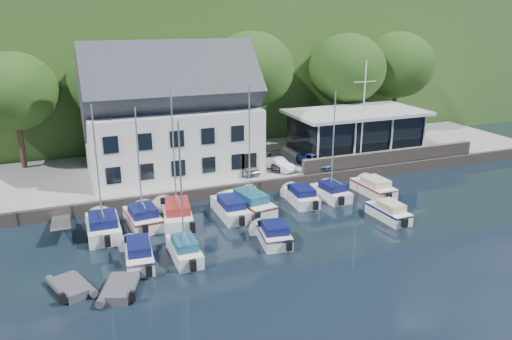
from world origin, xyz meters
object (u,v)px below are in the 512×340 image
object	(u,v)px
boat_r1_5	(301,194)
boat_r2_0	(138,251)
boat_r1_0	(97,168)
dinghy_1	(120,287)
boat_r1_6	(333,147)
harbor_building	(172,121)
boat_r1_1	(139,163)
boat_r1_2	(174,157)
flagpole	(363,113)
boat_r1_7	(373,186)
car_white	(278,164)
boat_r2_4	(389,210)
car_blue	(316,160)
boat_r1_4	(249,149)
boat_r2_1	(181,193)
car_dgrey	(277,161)
car_silver	(245,164)
boat_r2_2	(273,232)
boat_r1_3	(230,206)
dinghy_0	(71,285)
club_pavilion	(355,131)

from	to	relation	value
boat_r1_5	boat_r2_0	distance (m)	14.29
boat_r1_0	dinghy_1	size ratio (longest dim) A/B	3.02
boat_r1_6	harbor_building	bearing A→B (deg)	134.58
boat_r1_1	boat_r1_2	distance (m)	2.37
boat_r2_0	harbor_building	bearing A→B (deg)	74.21
dinghy_1	flagpole	bearing A→B (deg)	49.40
harbor_building	boat_r1_6	distance (m)	13.87
harbor_building	boat_r1_5	world-z (taller)	harbor_building
boat_r1_6	boat_r1_7	xyz separation A→B (m)	(3.80, -0.26, -3.57)
flagpole	boat_r1_7	bearing A→B (deg)	-111.84
car_white	boat_r2_4	world-z (taller)	car_white
car_blue	boat_r1_0	xyz separation A→B (m)	(-18.97, -5.81, 3.05)
boat_r1_4	boat_r2_1	size ratio (longest dim) A/B	1.15
harbor_building	car_dgrey	bearing A→B (deg)	-16.27
car_silver	boat_r1_7	distance (m)	10.94
car_blue	boat_r2_4	world-z (taller)	car_blue
boat_r1_4	boat_r2_2	world-z (taller)	boat_r1_4
boat_r1_0	boat_r1_3	size ratio (longest dim) A/B	1.45
car_blue	boat_r1_5	world-z (taller)	car_blue
boat_r1_3	boat_r2_4	distance (m)	11.41
car_dgrey	boat_r2_2	bearing A→B (deg)	-102.85
flagpole	boat_r1_2	size ratio (longest dim) A/B	0.97
flagpole	dinghy_1	bearing A→B (deg)	-150.48
car_dgrey	dinghy_0	size ratio (longest dim) A/B	1.30
flagpole	boat_r1_5	bearing A→B (deg)	-150.19
boat_r2_4	dinghy_0	xyz separation A→B (m)	(-21.55, -1.97, -0.33)
boat_r2_4	boat_r1_4	bearing A→B (deg)	146.31
harbor_building	boat_r2_0	distance (m)	15.65
flagpole	boat_r2_0	xyz separation A→B (m)	(-21.82, -10.09, -4.89)
boat_r1_2	boat_r2_2	world-z (taller)	boat_r1_2
boat_r1_7	car_dgrey	bearing A→B (deg)	127.86
boat_r1_6	boat_r1_1	bearing A→B (deg)	173.93
boat_r2_4	boat_r1_2	bearing A→B (deg)	157.13
boat_r1_0	boat_r1_6	world-z (taller)	boat_r1_0
boat_r1_5	dinghy_1	bearing A→B (deg)	-146.11
flagpole	boat_r2_1	xyz separation A→B (m)	(-19.18, -10.59, -1.43)
car_blue	boat_r1_3	distance (m)	11.55
car_blue	boat_r2_0	bearing A→B (deg)	-157.34
boat_r2_2	car_silver	bearing A→B (deg)	86.93
boat_r1_0	boat_r2_0	distance (m)	6.31
boat_r1_7	boat_r1_1	bearing A→B (deg)	175.95
boat_r2_2	club_pavilion	bearing A→B (deg)	51.88
boat_r1_1	boat_r1_3	xyz separation A→B (m)	(6.24, -0.46, -3.88)
harbor_building	boat_r1_6	size ratio (longest dim) A/B	1.69
boat_r1_5	boat_r2_0	size ratio (longest dim) A/B	0.94
boat_r1_7	boat_r2_4	distance (m)	5.25
boat_r2_0	boat_r2_4	xyz separation A→B (m)	(17.69, -0.05, -0.04)
boat_r1_6	boat_r1_7	distance (m)	5.22
car_silver	boat_r1_1	bearing A→B (deg)	-148.53
car_dgrey	boat_r1_2	xyz separation A→B (m)	(-10.55, -6.31, 3.22)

